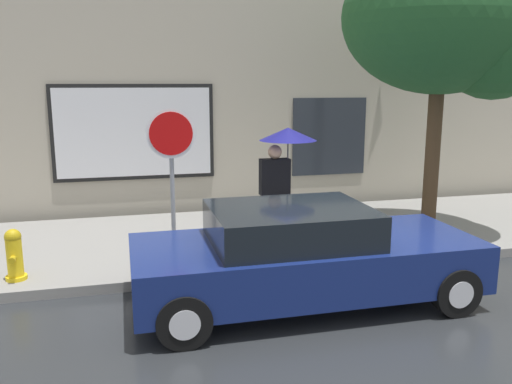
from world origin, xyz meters
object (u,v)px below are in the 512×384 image
(fire_hydrant, at_px, (14,255))
(stop_sign, at_px, (172,155))
(pedestrian_with_umbrella, at_px, (283,153))
(parked_car, at_px, (303,256))
(street_tree, at_px, (453,23))

(fire_hydrant, bearing_deg, stop_sign, 6.20)
(fire_hydrant, xyz_separation_m, pedestrian_with_umbrella, (4.25, 0.77, 1.24))
(parked_car, bearing_deg, stop_sign, 131.39)
(parked_car, height_order, street_tree, street_tree)
(fire_hydrant, xyz_separation_m, stop_sign, (2.30, 0.25, 1.34))
(fire_hydrant, height_order, pedestrian_with_umbrella, pedestrian_with_umbrella)
(pedestrian_with_umbrella, bearing_deg, stop_sign, -164.94)
(fire_hydrant, height_order, street_tree, street_tree)
(stop_sign, bearing_deg, fire_hydrant, -173.80)
(fire_hydrant, distance_m, street_tree, 8.14)
(stop_sign, bearing_deg, pedestrian_with_umbrella, 15.06)
(stop_sign, bearing_deg, parked_car, -48.61)
(parked_car, bearing_deg, pedestrian_with_umbrella, 79.64)
(parked_car, xyz_separation_m, pedestrian_with_umbrella, (0.41, 2.27, 1.09))
(pedestrian_with_umbrella, relative_size, stop_sign, 0.85)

